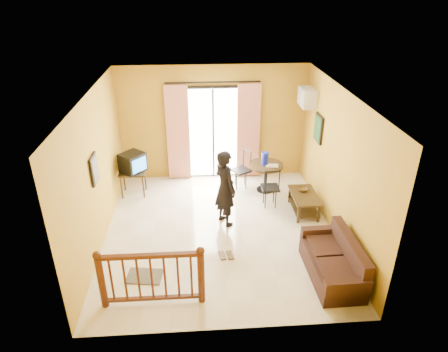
{
  "coord_description": "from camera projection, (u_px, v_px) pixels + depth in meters",
  "views": [
    {
      "loc": [
        -0.39,
        -6.65,
        4.6
      ],
      "look_at": [
        0.1,
        0.2,
        1.13
      ],
      "focal_mm": 32.0,
      "sensor_mm": 36.0,
      "label": 1
    }
  ],
  "objects": [
    {
      "name": "water_jug",
      "position": [
        265.0,
        159.0,
        9.17
      ],
      "size": [
        0.16,
        0.16,
        0.3
      ],
      "primitive_type": "cylinder",
      "color": "#131EB9",
      "rests_on": "dining_table"
    },
    {
      "name": "botanical_print",
      "position": [
        318.0,
        128.0,
        8.58
      ],
      "size": [
        0.05,
        0.5,
        0.6
      ],
      "color": "black",
      "rests_on": "room_shell"
    },
    {
      "name": "balcony_door",
      "position": [
        213.0,
        133.0,
        9.65
      ],
      "size": [
        2.25,
        0.14,
        2.46
      ],
      "color": "black",
      "rests_on": "ground"
    },
    {
      "name": "coffee_table",
      "position": [
        304.0,
        200.0,
        8.55
      ],
      "size": [
        0.53,
        0.95,
        0.42
      ],
      "color": "black",
      "rests_on": "ground"
    },
    {
      "name": "air_conditioner",
      "position": [
        307.0,
        97.0,
        8.92
      ],
      "size": [
        0.31,
        0.6,
        0.4
      ],
      "color": "silver",
      "rests_on": "room_shell"
    },
    {
      "name": "serving_tray",
      "position": [
        272.0,
        166.0,
        9.15
      ],
      "size": [
        0.31,
        0.23,
        0.02
      ],
      "primitive_type": "cube",
      "rotation": [
        0.0,
        0.0,
        -0.17
      ],
      "color": "beige",
      "rests_on": "dining_table"
    },
    {
      "name": "dining_chairs",
      "position": [
        254.0,
        196.0,
        9.29
      ],
      "size": [
        1.01,
        1.38,
        0.95
      ],
      "color": "black",
      "rests_on": "ground"
    },
    {
      "name": "standing_person",
      "position": [
        225.0,
        188.0,
        7.94
      ],
      "size": [
        0.63,
        0.7,
        1.61
      ],
      "primitive_type": "imported",
      "rotation": [
        0.0,
        0.0,
        2.1
      ],
      "color": "black",
      "rests_on": "ground"
    },
    {
      "name": "television",
      "position": [
        133.0,
        162.0,
        9.01
      ],
      "size": [
        0.66,
        0.66,
        0.44
      ],
      "rotation": [
        0.0,
        0.0,
        0.85
      ],
      "color": "black",
      "rests_on": "tv_table"
    },
    {
      "name": "picture_left",
      "position": [
        94.0,
        169.0,
        7.01
      ],
      "size": [
        0.05,
        0.42,
        0.52
      ],
      "color": "black",
      "rests_on": "room_shell"
    },
    {
      "name": "stair_balustrade",
      "position": [
        151.0,
        275.0,
        6.0
      ],
      "size": [
        1.63,
        0.13,
        1.04
      ],
      "color": "#471E0F",
      "rests_on": "ground"
    },
    {
      "name": "dining_table",
      "position": [
        266.0,
        170.0,
        9.3
      ],
      "size": [
        0.81,
        0.81,
        0.68
      ],
      "color": "black",
      "rests_on": "ground"
    },
    {
      "name": "doormat",
      "position": [
        145.0,
        276.0,
        6.8
      ],
      "size": [
        0.65,
        0.48,
        0.02
      ],
      "primitive_type": "cube",
      "rotation": [
        0.0,
        0.0,
        -0.14
      ],
      "color": "#504B40",
      "rests_on": "ground"
    },
    {
      "name": "sandals",
      "position": [
        226.0,
        255.0,
        7.3
      ],
      "size": [
        0.28,
        0.26,
        0.03
      ],
      "color": "#4F3A1B",
      "rests_on": "ground"
    },
    {
      "name": "bowl",
      "position": [
        303.0,
        189.0,
        8.62
      ],
      "size": [
        0.24,
        0.24,
        0.07
      ],
      "primitive_type": "imported",
      "rotation": [
        0.0,
        0.0,
        -0.1
      ],
      "color": "#4F3A1B",
      "rests_on": "coffee_table"
    },
    {
      "name": "sofa",
      "position": [
        335.0,
        263.0,
        6.7
      ],
      "size": [
        0.76,
        1.57,
        0.75
      ],
      "rotation": [
        0.0,
        0.0,
        0.02
      ],
      "color": "black",
      "rests_on": "ground"
    },
    {
      "name": "room_shell",
      "position": [
        219.0,
        153.0,
        7.26
      ],
      "size": [
        5.0,
        5.0,
        5.0
      ],
      "color": "white",
      "rests_on": "ground"
    },
    {
      "name": "ground",
      "position": [
        220.0,
        231.0,
        8.02
      ],
      "size": [
        5.0,
        5.0,
        0.0
      ],
      "primitive_type": "plane",
      "color": "beige",
      "rests_on": "ground"
    },
    {
      "name": "tv_table",
      "position": [
        133.0,
        174.0,
        9.15
      ],
      "size": [
        0.59,
        0.49,
        0.59
      ],
      "color": "black",
      "rests_on": "ground"
    }
  ]
}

